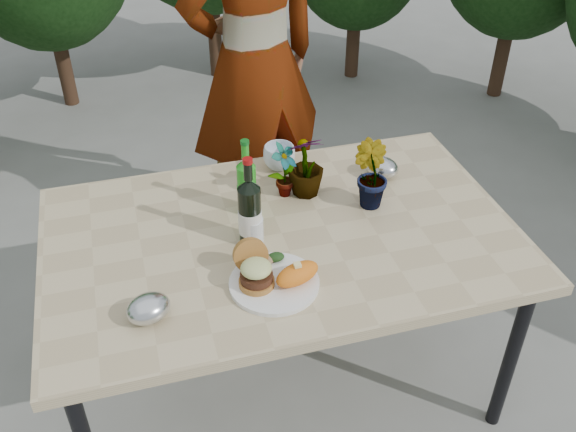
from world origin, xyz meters
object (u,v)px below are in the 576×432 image
object	(u,v)px
dinner_plate	(274,283)
wine_bottle	(250,213)
person	(255,64)
patio_table	(282,246)

from	to	relation	value
dinner_plate	wine_bottle	bearing A→B (deg)	94.98
person	wine_bottle	bearing A→B (deg)	56.05
dinner_plate	person	size ratio (longest dim) A/B	0.15
patio_table	dinner_plate	bearing A→B (deg)	-110.42
wine_bottle	person	bearing A→B (deg)	92.95
dinner_plate	person	distance (m)	1.22
dinner_plate	person	world-z (taller)	person
patio_table	person	distance (m)	0.98
patio_table	dinner_plate	distance (m)	0.27
dinner_plate	wine_bottle	distance (m)	0.25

